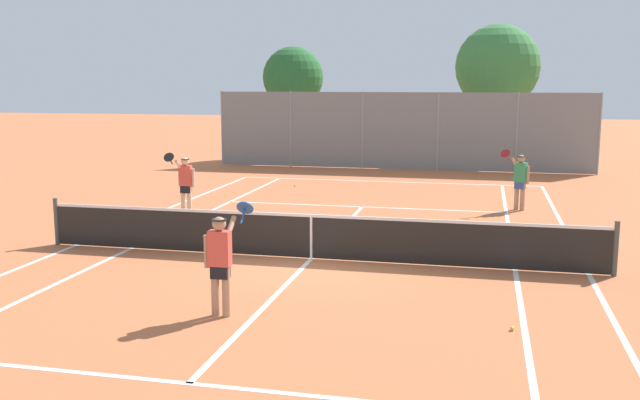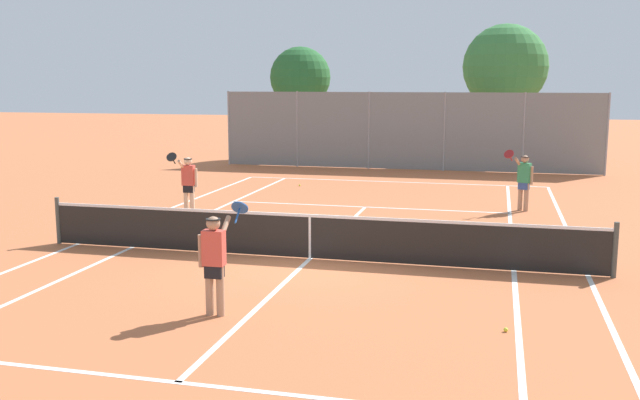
% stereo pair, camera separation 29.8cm
% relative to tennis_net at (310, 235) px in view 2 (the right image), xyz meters
% --- Properties ---
extents(ground_plane, '(120.00, 120.00, 0.00)m').
position_rel_tennis_net_xyz_m(ground_plane, '(0.00, 0.00, -0.51)').
color(ground_plane, '#BC663D').
extents(court_line_markings, '(11.10, 23.90, 0.01)m').
position_rel_tennis_net_xyz_m(court_line_markings, '(0.00, 0.00, -0.51)').
color(court_line_markings, silver).
rests_on(court_line_markings, ground).
extents(tennis_net, '(12.00, 0.10, 1.07)m').
position_rel_tennis_net_xyz_m(tennis_net, '(0.00, 0.00, 0.00)').
color(tennis_net, '#474C47').
rests_on(tennis_net, ground).
extents(player_near_side, '(0.65, 0.74, 1.77)m').
position_rel_tennis_net_xyz_m(player_near_side, '(-0.52, -3.88, 0.42)').
color(player_near_side, tan).
rests_on(player_near_side, ground).
extents(player_far_left, '(0.64, 0.76, 1.77)m').
position_rel_tennis_net_xyz_m(player_far_left, '(-4.56, 4.06, 0.42)').
color(player_far_left, beige).
rests_on(player_far_left, ground).
extents(player_far_right, '(0.86, 0.67, 1.77)m').
position_rel_tennis_net_xyz_m(player_far_right, '(4.49, 6.89, 0.42)').
color(player_far_right, tan).
rests_on(player_far_right, ground).
extents(loose_tennis_ball_0, '(0.07, 0.07, 0.07)m').
position_rel_tennis_net_xyz_m(loose_tennis_ball_0, '(3.95, -3.56, -0.48)').
color(loose_tennis_ball_0, '#D1DB33').
rests_on(loose_tennis_ball_0, ground).
extents(loose_tennis_ball_1, '(0.07, 0.07, 0.07)m').
position_rel_tennis_net_xyz_m(loose_tennis_ball_1, '(-3.03, 10.02, -0.48)').
color(loose_tennis_ball_1, '#D1DB33').
rests_on(loose_tennis_ball_1, ground).
extents(back_fence, '(15.82, 0.08, 3.24)m').
position_rel_tennis_net_xyz_m(back_fence, '(0.00, 15.70, 1.11)').
color(back_fence, gray).
rests_on(back_fence, ground).
extents(tree_behind_left, '(2.90, 2.90, 5.30)m').
position_rel_tennis_net_xyz_m(tree_behind_left, '(-5.52, 19.24, 3.28)').
color(tree_behind_left, brown).
rests_on(tree_behind_left, ground).
extents(tree_behind_right, '(3.76, 3.76, 6.20)m').
position_rel_tennis_net_xyz_m(tree_behind_right, '(3.82, 19.34, 3.70)').
color(tree_behind_right, brown).
rests_on(tree_behind_right, ground).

